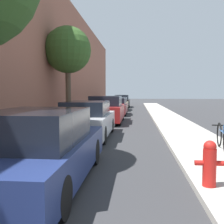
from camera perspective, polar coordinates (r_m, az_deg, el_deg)
ground_plane at (r=14.87m, az=1.83°, el=-2.43°), size 120.00×120.00×0.00m
sidewalk_left at (r=15.31m, az=-9.07°, el=-2.06°), size 2.00×52.00×0.12m
sidewalk_right at (r=14.97m, az=12.99°, el=-2.26°), size 2.00×52.00×0.12m
building_facade_left at (r=15.81m, az=-14.12°, el=12.89°), size 0.70×52.00×8.28m
parked_car_navy at (r=5.16m, az=-15.40°, el=-7.76°), size 1.78×4.47×1.39m
parked_car_silver at (r=10.19m, az=-5.32°, el=-1.77°), size 1.74×4.34×1.38m
parked_car_red at (r=15.24m, az=-1.21°, el=0.48°), size 1.85×4.60×1.52m
parked_car_maroon at (r=20.49m, az=0.51°, el=1.15°), size 1.88×4.04×1.32m
parked_car_champagne at (r=25.88m, az=1.40°, el=1.76°), size 1.79×4.47×1.28m
parked_car_black at (r=31.20m, az=2.14°, el=2.29°), size 1.74×4.41×1.45m
street_tree_far at (r=15.25m, az=-9.45°, el=12.88°), size 2.58×2.58×5.24m
fire_hydrant at (r=4.86m, az=20.17°, el=-10.18°), size 0.49×0.22×0.78m
bicycle at (r=7.95m, az=22.57°, el=-4.99°), size 0.44×1.73×0.71m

